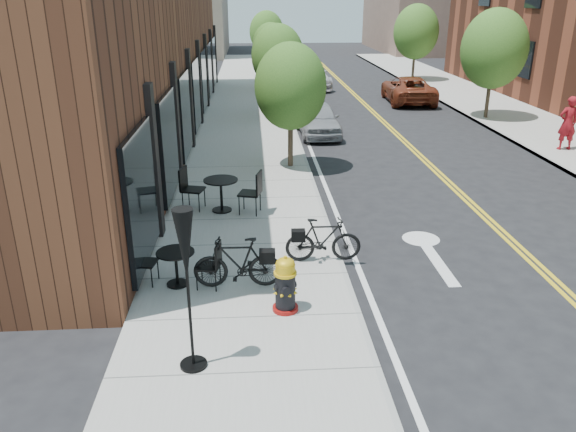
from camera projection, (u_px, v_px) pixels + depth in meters
name	position (u px, v px, depth m)	size (l,w,h in m)	color
ground	(361.00, 319.00, 9.65)	(120.00, 120.00, 0.00)	black
sidewalk_near	(247.00, 160.00, 18.79)	(4.00, 70.00, 0.12)	#9E9B93
building_near	(124.00, 44.00, 20.96)	(5.00, 28.00, 7.00)	#452416
tree_near_a	(291.00, 87.00, 17.01)	(2.20, 2.20, 3.81)	#382B1E
tree_near_b	(278.00, 56.00, 24.40)	(2.30, 2.30, 3.98)	#382B1E
tree_near_c	(271.00, 45.00, 31.89)	(2.10, 2.10, 3.67)	#382B1E
tree_near_d	(267.00, 32.00, 39.22)	(2.40, 2.40, 4.11)	#382B1E
tree_far_b	(494.00, 49.00, 23.90)	(2.80, 2.80, 4.62)	#382B1E
tree_far_c	(416.00, 32.00, 35.04)	(2.80, 2.80, 4.62)	#382B1E
fire_hydrant	(285.00, 285.00, 9.52)	(0.58, 0.58, 1.02)	maroon
bicycle_left	(238.00, 263.00, 10.30)	(0.46, 1.64, 0.99)	black
bicycle_right	(323.00, 240.00, 11.34)	(0.43, 1.54, 0.92)	black
bistro_set_b	(176.00, 263.00, 10.39)	(1.68, 0.83, 0.88)	black
bistro_set_c	(221.00, 190.00, 13.97)	(2.04, 1.05, 1.07)	black
patio_umbrella	(186.00, 257.00, 7.59)	(0.40, 0.40, 2.46)	black
parked_car_a	(318.00, 119.00, 22.14)	(1.52, 3.77, 1.28)	#919398
parked_car_b	(306.00, 96.00, 26.78)	(1.54, 4.41, 1.45)	black
parked_car_c	(308.00, 75.00, 33.45)	(2.07, 5.09, 1.48)	silver
parked_car_far	(408.00, 89.00, 28.92)	(2.21, 4.80, 1.33)	maroon
pedestrian	(568.00, 123.00, 19.47)	(0.68, 0.45, 1.86)	maroon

